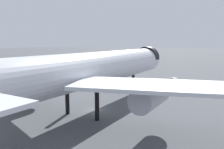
{
  "coord_description": "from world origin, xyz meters",
  "views": [
    {
      "loc": [
        -34.27,
        -29.92,
        14.01
      ],
      "look_at": [
        6.15,
        0.29,
        6.67
      ],
      "focal_mm": 36.33,
      "sensor_mm": 36.0,
      "label": 1
    }
  ],
  "objects_px": {
    "traffic_cone_near_nose": "(113,80)",
    "baggage_cart_trailing": "(174,80)",
    "airliner_near_gate": "(89,70)",
    "baggage_tug_wing": "(23,80)"
  },
  "relations": [
    {
      "from": "baggage_cart_trailing",
      "to": "traffic_cone_near_nose",
      "type": "height_order",
      "value": "baggage_cart_trailing"
    },
    {
      "from": "airliner_near_gate",
      "to": "baggage_tug_wing",
      "type": "distance_m",
      "value": 42.72
    },
    {
      "from": "airliner_near_gate",
      "to": "traffic_cone_near_nose",
      "type": "relative_size",
      "value": 95.69
    },
    {
      "from": "baggage_tug_wing",
      "to": "traffic_cone_near_nose",
      "type": "height_order",
      "value": "baggage_tug_wing"
    },
    {
      "from": "airliner_near_gate",
      "to": "baggage_tug_wing",
      "type": "xyz_separation_m",
      "value": [
        10.8,
        40.64,
        -7.55
      ]
    },
    {
      "from": "airliner_near_gate",
      "to": "traffic_cone_near_nose",
      "type": "xyz_separation_m",
      "value": [
        32.51,
        18.5,
        -8.17
      ]
    },
    {
      "from": "airliner_near_gate",
      "to": "baggage_cart_trailing",
      "type": "bearing_deg",
      "value": -7.34
    },
    {
      "from": "airliner_near_gate",
      "to": "baggage_cart_trailing",
      "type": "height_order",
      "value": "airliner_near_gate"
    },
    {
      "from": "airliner_near_gate",
      "to": "baggage_cart_trailing",
      "type": "xyz_separation_m",
      "value": [
        41.26,
        -1.04,
        -7.55
      ]
    },
    {
      "from": "traffic_cone_near_nose",
      "to": "baggage_cart_trailing",
      "type": "bearing_deg",
      "value": -65.87
    }
  ]
}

